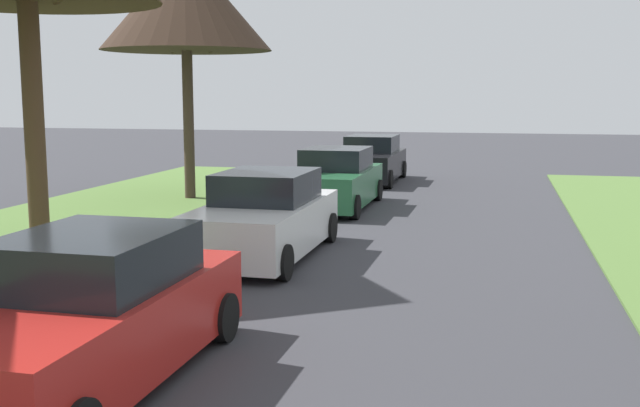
# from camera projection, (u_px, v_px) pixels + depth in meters

# --- Properties ---
(street_tree_left_far) EXTENTS (4.73, 4.73, 6.87)m
(street_tree_left_far) POSITION_uv_depth(u_px,v_px,m) (186.00, 1.00, 20.85)
(street_tree_left_far) COLOR #46362B
(street_tree_left_far) RESTS_ON grass_verge_left
(parked_sedan_red) EXTENTS (1.99, 4.42, 1.57)m
(parked_sedan_red) POSITION_uv_depth(u_px,v_px,m) (88.00, 316.00, 7.85)
(parked_sedan_red) COLOR red
(parked_sedan_red) RESTS_ON ground
(parked_sedan_white) EXTENTS (1.99, 4.42, 1.57)m
(parked_sedan_white) POSITION_uv_depth(u_px,v_px,m) (264.00, 218.00, 14.01)
(parked_sedan_white) COLOR white
(parked_sedan_white) RESTS_ON ground
(parked_sedan_green) EXTENTS (1.99, 4.42, 1.57)m
(parked_sedan_green) POSITION_uv_depth(u_px,v_px,m) (335.00, 181.00, 19.93)
(parked_sedan_green) COLOR #28663D
(parked_sedan_green) RESTS_ON ground
(parked_sedan_black) EXTENTS (1.99, 4.42, 1.57)m
(parked_sedan_black) POSITION_uv_depth(u_px,v_px,m) (371.00, 161.00, 25.78)
(parked_sedan_black) COLOR black
(parked_sedan_black) RESTS_ON ground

